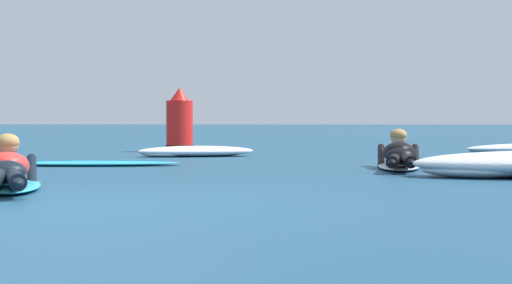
{
  "coord_description": "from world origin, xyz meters",
  "views": [
    {
      "loc": [
        2.15,
        -7.37,
        0.66
      ],
      "look_at": [
        1.28,
        3.36,
        0.38
      ],
      "focal_mm": 71.63,
      "sensor_mm": 36.0,
      "label": 1
    }
  ],
  "objects_px": {
    "drifting_surfboard": "(93,163)",
    "surfer_near": "(7,174)",
    "channel_marker_buoy": "(180,125)",
    "surfer_far": "(399,158)"
  },
  "relations": [
    {
      "from": "drifting_surfboard",
      "to": "channel_marker_buoy",
      "type": "relative_size",
      "value": 1.97
    },
    {
      "from": "surfer_near",
      "to": "surfer_far",
      "type": "distance_m",
      "value": 5.28
    },
    {
      "from": "drifting_surfboard",
      "to": "surfer_near",
      "type": "bearing_deg",
      "value": -86.54
    },
    {
      "from": "surfer_near",
      "to": "channel_marker_buoy",
      "type": "xyz_separation_m",
      "value": [
        0.05,
        9.6,
        0.35
      ]
    },
    {
      "from": "channel_marker_buoy",
      "to": "surfer_far",
      "type": "bearing_deg",
      "value": -57.95
    },
    {
      "from": "surfer_near",
      "to": "surfer_far",
      "type": "relative_size",
      "value": 1.03
    },
    {
      "from": "surfer_far",
      "to": "drifting_surfboard",
      "type": "distance_m",
      "value": 4.0
    },
    {
      "from": "surfer_near",
      "to": "drifting_surfboard",
      "type": "height_order",
      "value": "surfer_near"
    },
    {
      "from": "drifting_surfboard",
      "to": "channel_marker_buoy",
      "type": "bearing_deg",
      "value": 86.67
    },
    {
      "from": "surfer_far",
      "to": "channel_marker_buoy",
      "type": "relative_size",
      "value": 2.12
    }
  ]
}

